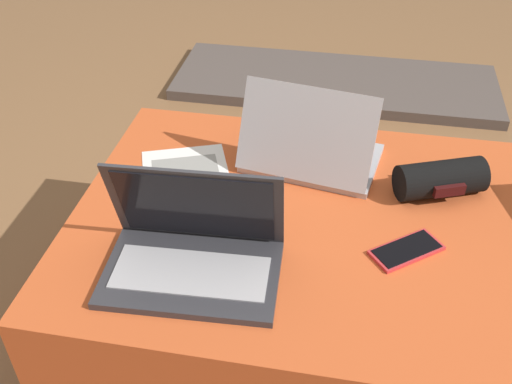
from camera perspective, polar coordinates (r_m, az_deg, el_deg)
name	(u,v)px	position (r m, az deg, el deg)	size (l,w,h in m)	color
ground_plane	(295,329)	(1.63, 3.69, -12.91)	(14.00, 14.00, 0.00)	olive
ottoman	(298,278)	(1.49, 3.99, -8.13)	(1.04, 0.82, 0.39)	maroon
laptop_near	(193,250)	(1.21, -6.00, -5.52)	(0.36, 0.24, 0.23)	#333338
laptop_far	(309,150)	(1.49, 5.10, 4.02)	(0.36, 0.28, 0.22)	#B7B7BC
cell_phone	(406,250)	(1.31, 14.14, -5.38)	(0.16, 0.15, 0.01)	red
paper_sheet	(187,181)	(1.47, -6.57, 1.04)	(0.30, 0.35, 0.00)	white
wrist_brace	(440,179)	(1.46, 17.16, 1.23)	(0.22, 0.16, 0.09)	black
fireplace_hearth	(335,82)	(2.71, 7.56, 10.31)	(1.40, 0.50, 0.04)	#564C47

